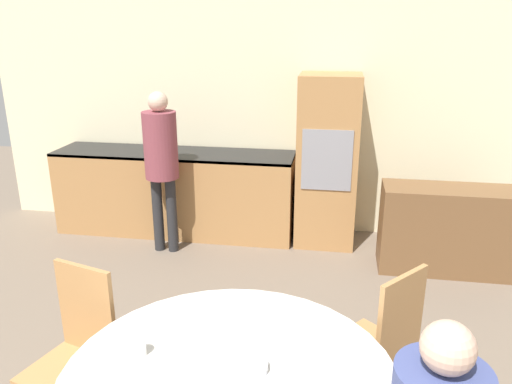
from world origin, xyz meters
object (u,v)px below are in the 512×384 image
object	(u,v)px
oven_unit	(327,161)
cup	(138,347)
sideboard	(446,230)
bowl_centre	(248,366)
chair_far_left	(78,344)
chair_far_right	(384,340)
person_standing	(161,155)

from	to	relation	value
oven_unit	cup	size ratio (longest dim) A/B	20.18
sideboard	bowl_centre	xyz separation A→B (m)	(-1.38, -2.69, 0.38)
oven_unit	chair_far_left	bearing A→B (deg)	-113.79
sideboard	bowl_centre	world-z (taller)	sideboard
chair_far_right	chair_far_left	bearing A→B (deg)	-38.32
oven_unit	chair_far_right	size ratio (longest dim) A/B	1.79
chair_far_left	bowl_centre	xyz separation A→B (m)	(1.01, -0.33, 0.24)
chair_far_left	cup	bearing A→B (deg)	-15.63
chair_far_right	person_standing	bearing A→B (deg)	-94.59
person_standing	sideboard	bearing A→B (deg)	0.30
person_standing	chair_far_right	bearing A→B (deg)	-45.44
chair_far_right	bowl_centre	xyz separation A→B (m)	(-0.66, -0.65, 0.24)
chair_far_right	person_standing	xyz separation A→B (m)	(-2.00, 2.03, 0.46)
bowl_centre	cup	bearing A→B (deg)	177.29
oven_unit	bowl_centre	bearing A→B (deg)	-94.50
oven_unit	bowl_centre	xyz separation A→B (m)	(-0.25, -3.19, -0.10)
person_standing	bowl_centre	distance (m)	3.01
cup	bowl_centre	world-z (taller)	cup
oven_unit	cup	world-z (taller)	oven_unit
oven_unit	chair_far_right	xyz separation A→B (m)	(0.41, -2.54, -0.34)
bowl_centre	sideboard	bearing A→B (deg)	62.89
sideboard	cup	xyz separation A→B (m)	(-1.90, -2.67, 0.40)
person_standing	cup	bearing A→B (deg)	-72.76
chair_far_left	oven_unit	bearing A→B (deg)	82.60
sideboard	chair_far_right	size ratio (longest dim) A/B	1.21
cup	bowl_centre	size ratio (longest dim) A/B	0.49
person_standing	bowl_centre	bearing A→B (deg)	-63.42
oven_unit	person_standing	distance (m)	1.68
oven_unit	person_standing	xyz separation A→B (m)	(-1.59, -0.51, 0.13)
chair_far_left	bowl_centre	size ratio (longest dim) A/B	5.49
sideboard	cup	bearing A→B (deg)	-125.38
chair_far_left	bowl_centre	bearing A→B (deg)	-1.85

